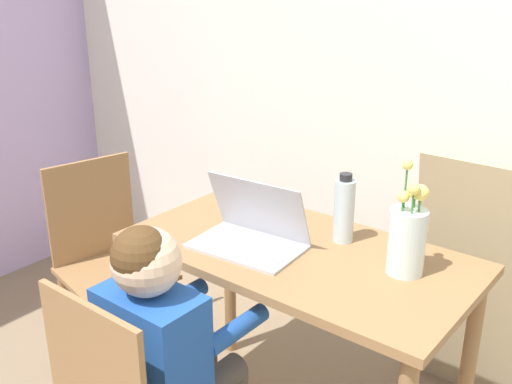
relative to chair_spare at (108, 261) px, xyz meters
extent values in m
cube|color=white|center=(1.17, 0.78, 0.81)|extent=(6.40, 0.05, 2.50)
cube|color=olive|center=(0.92, 0.07, 0.30)|extent=(1.13, 0.60, 0.03)
cylinder|color=olive|center=(0.40, -0.18, -0.08)|extent=(0.05, 0.05, 0.72)
cylinder|color=olive|center=(0.40, 0.33, -0.08)|extent=(0.05, 0.05, 0.72)
cylinder|color=olive|center=(1.43, 0.33, -0.08)|extent=(0.05, 0.05, 0.72)
cube|color=olive|center=(0.81, -0.66, 0.20)|extent=(0.38, 0.02, 0.44)
cube|color=olive|center=(0.07, -0.01, -0.03)|extent=(0.48, 0.48, 0.02)
cube|color=olive|center=(-0.12, 0.03, 0.20)|extent=(0.10, 0.37, 0.44)
cylinder|color=olive|center=(0.20, -0.22, -0.24)|extent=(0.04, 0.04, 0.40)
cylinder|color=olive|center=(0.27, 0.11, -0.24)|extent=(0.04, 0.04, 0.40)
cylinder|color=olive|center=(-0.14, -0.14, -0.24)|extent=(0.04, 0.04, 0.40)
cylinder|color=olive|center=(-0.06, 0.19, -0.24)|extent=(0.04, 0.04, 0.40)
cube|color=#1E4C9E|center=(0.81, -0.47, 0.17)|extent=(0.29, 0.18, 0.38)
sphere|color=beige|center=(0.81, -0.47, 0.45)|extent=(0.19, 0.19, 0.19)
sphere|color=#4C3319|center=(0.81, -0.49, 0.48)|extent=(0.16, 0.16, 0.16)
cylinder|color=#4C4742|center=(0.75, -0.33, -0.01)|extent=(0.09, 0.28, 0.09)
cylinder|color=#1E4C9E|center=(0.94, -0.26, 0.19)|extent=(0.06, 0.24, 0.06)
cylinder|color=#1E4C9E|center=(0.69, -0.26, 0.19)|extent=(0.06, 0.24, 0.06)
cube|color=#B2B2B7|center=(0.78, -0.02, 0.32)|extent=(0.37, 0.26, 0.01)
cube|color=silver|center=(0.78, -0.02, 0.32)|extent=(0.32, 0.18, 0.00)
cube|color=#B2B2B7|center=(0.78, 0.05, 0.43)|extent=(0.36, 0.12, 0.21)
cube|color=#19284C|center=(0.78, 0.05, 0.43)|extent=(0.32, 0.10, 0.19)
cylinder|color=silver|center=(1.26, 0.14, 0.41)|extent=(0.11, 0.11, 0.20)
cylinder|color=#3D7A38|center=(1.28, 0.15, 0.46)|extent=(0.01, 0.01, 0.22)
sphere|color=#EFDB66|center=(1.28, 0.15, 0.57)|extent=(0.05, 0.05, 0.05)
cylinder|color=#3D7A38|center=(1.26, 0.17, 0.45)|extent=(0.01, 0.01, 0.21)
sphere|color=#EFDB66|center=(1.26, 0.17, 0.56)|extent=(0.04, 0.04, 0.04)
cylinder|color=#3D7A38|center=(1.23, 0.15, 0.50)|extent=(0.01, 0.01, 0.29)
sphere|color=#EFDB66|center=(1.23, 0.15, 0.64)|extent=(0.03, 0.03, 0.03)
cylinder|color=#3D7A38|center=(1.24, 0.12, 0.45)|extent=(0.01, 0.01, 0.21)
sphere|color=#EFDB66|center=(1.24, 0.12, 0.56)|extent=(0.03, 0.03, 0.03)
cylinder|color=#3D7A38|center=(1.27, 0.12, 0.47)|extent=(0.01, 0.01, 0.24)
sphere|color=#EFDB66|center=(1.27, 0.12, 0.59)|extent=(0.04, 0.04, 0.04)
cylinder|color=silver|center=(1.00, 0.22, 0.42)|extent=(0.07, 0.07, 0.21)
cylinder|color=#262628|center=(1.00, 0.22, 0.54)|extent=(0.04, 0.04, 0.02)
camera|label=1|loc=(1.90, -1.38, 1.17)|focal=42.00mm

